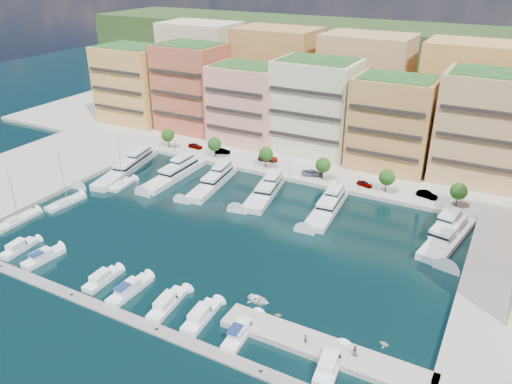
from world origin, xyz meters
TOP-DOWN VIEW (x-y plane):
  - ground at (0.00, 0.00)m, footprint 400.00×400.00m
  - north_quay at (0.00, 62.00)m, footprint 220.00×64.00m
  - hillside at (0.00, 110.00)m, footprint 240.00×40.00m
  - south_pontoon at (-3.00, -30.00)m, footprint 72.00×2.20m
  - finger_pier at (30.00, -22.00)m, footprint 32.00×5.00m
  - apartment_0 at (-66.00, 49.99)m, footprint 22.00×16.50m
  - apartment_1 at (-44.00, 51.99)m, footprint 20.00×16.50m
  - apartment_2 at (-23.00, 49.99)m, footprint 20.00×15.50m
  - apartment_3 at (-2.00, 51.99)m, footprint 22.00×16.50m
  - apartment_4 at (20.00, 49.99)m, footprint 20.00×15.50m
  - apartment_5 at (42.00, 51.99)m, footprint 22.00×16.50m
  - backblock_0 at (-55.00, 74.00)m, footprint 26.00×18.00m
  - backblock_1 at (-25.00, 74.00)m, footprint 26.00×18.00m
  - backblock_2 at (5.00, 74.00)m, footprint 26.00×18.00m
  - backblock_3 at (35.00, 74.00)m, footprint 26.00×18.00m
  - tree_0 at (-40.00, 33.50)m, footprint 3.80×3.80m
  - tree_1 at (-24.00, 33.50)m, footprint 3.80×3.80m
  - tree_2 at (-8.00, 33.50)m, footprint 3.80×3.80m
  - tree_3 at (8.00, 33.50)m, footprint 3.80×3.80m
  - tree_4 at (24.00, 33.50)m, footprint 3.80×3.80m
  - tree_5 at (40.00, 33.50)m, footprint 3.80×3.80m
  - lamppost_0 at (-36.00, 31.20)m, footprint 0.30×0.30m
  - lamppost_1 at (-18.00, 31.20)m, footprint 0.30×0.30m
  - lamppost_2 at (0.00, 31.20)m, footprint 0.30×0.30m
  - lamppost_3 at (18.00, 31.20)m, footprint 0.30×0.30m
  - lamppost_4 at (36.00, 31.20)m, footprint 0.30×0.30m
  - yacht_0 at (-40.52, 16.70)m, footprint 9.41×27.18m
  - yacht_1 at (-26.60, 18.76)m, footprint 5.11×22.27m
  - yacht_2 at (-15.20, 19.42)m, footprint 6.85×21.28m
  - yacht_3 at (-1.21, 20.27)m, footprint 7.92×19.59m
  - yacht_4 at (14.82, 19.72)m, footprint 6.26×20.46m
  - yacht_6 at (40.62, 19.51)m, footprint 8.50×21.27m
  - cruiser_0 at (-32.03, -24.58)m, footprint 3.02×7.79m
  - cruiser_1 at (-25.20, -24.61)m, footprint 3.41×8.20m
  - cruiser_3 at (-10.36, -24.58)m, footprint 2.61×7.56m
  - cruiser_4 at (-4.08, -24.62)m, footprint 2.77×9.17m
  - cruiser_5 at (3.87, -24.60)m, footprint 3.46×9.08m
  - cruiser_6 at (10.49, -24.59)m, footprint 3.35×8.55m
  - cruiser_7 at (17.79, -24.62)m, footprint 3.06×9.29m
  - cruiser_9 at (31.93, -24.59)m, footprint 3.72×8.44m
  - sailboat_1 at (-39.67, -5.89)m, footprint 3.74×9.97m
  - sailboat_0 at (-42.15, -17.14)m, footprint 2.92×10.21m
  - sailboat_2 at (-35.02, 7.77)m, footprint 3.58×7.97m
  - tender_3 at (37.52, -16.69)m, footprint 1.80×1.64m
  - tender_0 at (16.44, -16.40)m, footprint 4.24×3.19m
  - tender_1 at (20.91, -18.20)m, footprint 1.53×1.38m
  - car_0 at (-32.69, 36.57)m, footprint 4.36×1.77m
  - car_1 at (-23.43, 36.64)m, footprint 4.59×3.01m
  - car_2 at (-9.58, 37.92)m, footprint 5.67×3.08m
  - car_3 at (5.04, 34.11)m, footprint 5.79×3.97m
  - car_4 at (18.63, 34.31)m, footprint 4.16×2.49m
  - car_5 at (33.30, 34.99)m, footprint 5.03×2.69m
  - person_0 at (27.45, -22.64)m, footprint 0.66×0.62m
  - person_1 at (34.52, -21.81)m, footprint 0.91×0.73m

SIDE VIEW (x-z plane):
  - ground at x=0.00m, z-range 0.00..0.00m
  - north_quay at x=0.00m, z-range -1.00..1.00m
  - hillside at x=0.00m, z-range -29.00..29.00m
  - south_pontoon at x=-3.00m, z-range -0.17..0.17m
  - finger_pier at x=30.00m, z-range -1.00..1.00m
  - sailboat_0 at x=-42.15m, z-range -6.29..6.91m
  - sailboat_1 at x=-39.67m, z-range -6.29..6.91m
  - sailboat_2 at x=-35.02m, z-range -6.28..6.92m
  - tender_1 at x=20.91m, z-range 0.00..0.71m
  - tender_3 at x=37.52m, z-range 0.00..0.82m
  - tender_0 at x=16.44m, z-range 0.00..0.83m
  - cruiser_5 at x=3.87m, z-range -0.73..1.82m
  - cruiser_6 at x=10.49m, z-range -0.73..1.82m
  - cruiser_9 at x=31.93m, z-range -0.73..1.82m
  - cruiser_0 at x=-32.03m, z-range -0.73..1.82m
  - cruiser_3 at x=-10.36m, z-range -0.73..1.82m
  - cruiser_7 at x=17.79m, z-range -0.76..1.90m
  - cruiser_4 at x=-4.08m, z-range -0.76..1.90m
  - cruiser_1 at x=-25.20m, z-range -0.76..1.90m
  - yacht_1 at x=-26.60m, z-range -2.56..4.74m
  - yacht_4 at x=14.82m, z-range -2.56..4.74m
  - yacht_6 at x=40.62m, z-range -2.44..4.86m
  - yacht_0 at x=-40.52m, z-range -2.44..4.86m
  - yacht_3 at x=-1.21m, z-range -2.44..4.86m
  - yacht_2 at x=-15.20m, z-range -2.44..4.86m
  - car_4 at x=18.63m, z-range 1.00..2.32m
  - car_1 at x=-23.43m, z-range 1.00..2.43m
  - car_0 at x=-32.69m, z-range 1.00..2.48m
  - car_2 at x=-9.58m, z-range 1.00..2.51m
  - person_0 at x=27.45m, z-range 1.00..2.53m
  - car_3 at x=5.04m, z-range 1.00..2.56m
  - car_5 at x=33.30m, z-range 1.00..2.57m
  - person_1 at x=34.52m, z-range 1.00..2.79m
  - lamppost_0 at x=-36.00m, z-range 1.73..5.93m
  - lamppost_1 at x=-18.00m, z-range 1.73..5.93m
  - lamppost_2 at x=0.00m, z-range 1.73..5.93m
  - lamppost_3 at x=18.00m, z-range 1.73..5.93m
  - lamppost_4 at x=36.00m, z-range 1.73..5.93m
  - tree_0 at x=-40.00m, z-range 1.92..7.57m
  - tree_1 at x=-24.00m, z-range 1.92..7.57m
  - tree_2 at x=-8.00m, z-range 1.92..7.57m
  - tree_3 at x=8.00m, z-range 1.92..7.57m
  - tree_4 at x=24.00m, z-range 1.92..7.57m
  - tree_5 at x=40.00m, z-range 1.92..7.57m
  - apartment_2 at x=-23.00m, z-range 0.91..23.71m
  - apartment_4 at x=20.00m, z-range 0.91..24.71m
  - apartment_0 at x=-66.00m, z-range 0.91..25.71m
  - apartment_3 at x=-2.00m, z-range 0.91..26.71m
  - apartment_5 at x=42.00m, z-range 0.91..27.71m
  - apartment_1 at x=-44.00m, z-range 0.91..27.71m
  - backblock_0 at x=-55.00m, z-range 1.00..31.00m
  - backblock_1 at x=-25.00m, z-range 1.00..31.00m
  - backblock_2 at x=5.00m, z-range 1.00..31.00m
  - backblock_3 at x=35.00m, z-range 1.00..31.00m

